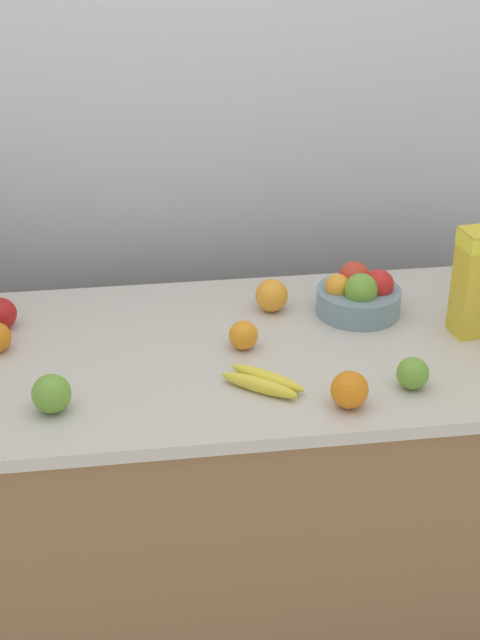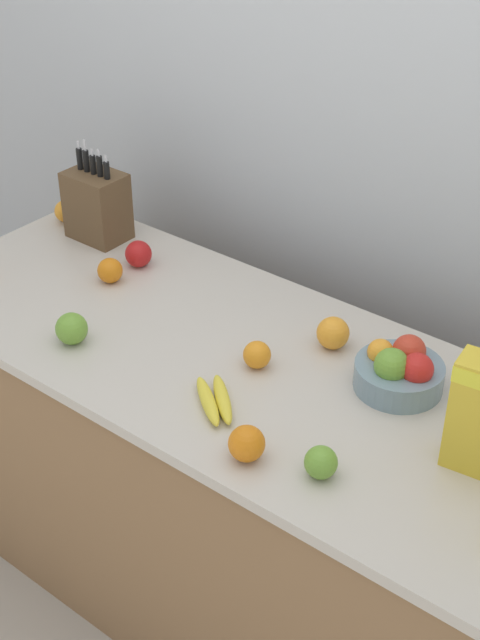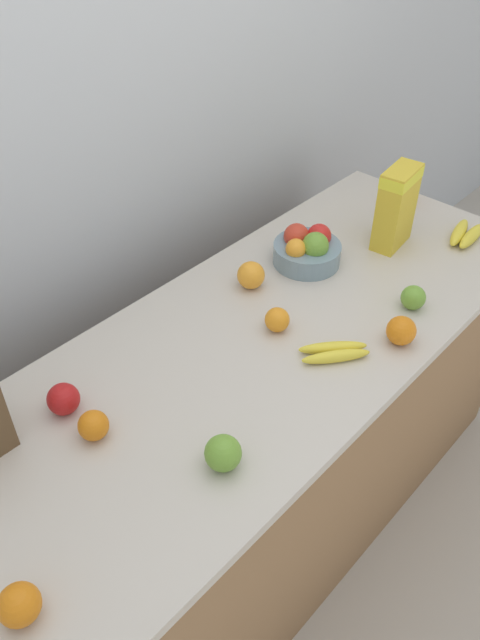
{
  "view_description": "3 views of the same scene",
  "coord_description": "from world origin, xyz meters",
  "px_view_note": "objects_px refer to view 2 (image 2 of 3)",
  "views": [
    {
      "loc": [
        -0.22,
        -1.79,
        1.88
      ],
      "look_at": [
        0.03,
        -0.03,
        0.95
      ],
      "focal_mm": 50.0,
      "sensor_mm": 36.0,
      "label": 1
    },
    {
      "loc": [
        1.09,
        -1.4,
        2.15
      ],
      "look_at": [
        -0.01,
        -0.01,
        0.98
      ],
      "focal_mm": 50.0,
      "sensor_mm": 36.0,
      "label": 2
    },
    {
      "loc": [
        -0.98,
        -0.81,
        1.98
      ],
      "look_at": [
        -0.05,
        0.05,
        0.92
      ],
      "focal_mm": 35.0,
      "sensor_mm": 36.0,
      "label": 3
    }
  ],
  "objects_px": {
    "apple_rightmost": "(138,254)",
    "orange_back_center": "(247,444)",
    "fruit_bowl": "(400,370)",
    "orange_front_right": "(257,355)",
    "banana_bunch_right": "(215,400)",
    "knife_block": "(97,205)",
    "orange_mid_right": "(65,211)",
    "apple_leftmost": "(72,329)",
    "orange_front_center": "(110,270)",
    "apple_middle": "(321,462)",
    "orange_near_bowl": "(333,333)"
  },
  "relations": [
    {
      "from": "apple_leftmost",
      "to": "apple_rightmost",
      "type": "bearing_deg",
      "value": 109.8
    },
    {
      "from": "apple_rightmost",
      "to": "orange_mid_right",
      "type": "height_order",
      "value": "apple_rightmost"
    },
    {
      "from": "apple_rightmost",
      "to": "banana_bunch_right",
      "type": "bearing_deg",
      "value": -31.6
    },
    {
      "from": "orange_front_center",
      "to": "orange_mid_right",
      "type": "bearing_deg",
      "value": 154.79
    },
    {
      "from": "fruit_bowl",
      "to": "orange_back_center",
      "type": "height_order",
      "value": "fruit_bowl"
    },
    {
      "from": "orange_front_center",
      "to": "banana_bunch_right",
      "type": "bearing_deg",
      "value": -22.76
    },
    {
      "from": "orange_front_right",
      "to": "orange_front_center",
      "type": "height_order",
      "value": "orange_front_center"
    },
    {
      "from": "orange_near_bowl",
      "to": "apple_middle",
      "type": "bearing_deg",
      "value": -59.64
    },
    {
      "from": "orange_front_right",
      "to": "apple_rightmost",
      "type": "bearing_deg",
      "value": 162.43
    },
    {
      "from": "knife_block",
      "to": "orange_mid_right",
      "type": "distance_m",
      "value": 0.17
    },
    {
      "from": "apple_leftmost",
      "to": "orange_near_bowl",
      "type": "distance_m",
      "value": 0.65
    },
    {
      "from": "apple_rightmost",
      "to": "orange_front_center",
      "type": "relative_size",
      "value": 1.09
    },
    {
      "from": "knife_block",
      "to": "orange_front_center",
      "type": "xyz_separation_m",
      "value": [
        0.22,
        -0.17,
        -0.07
      ]
    },
    {
      "from": "fruit_bowl",
      "to": "banana_bunch_right",
      "type": "relative_size",
      "value": 1.14
    },
    {
      "from": "fruit_bowl",
      "to": "orange_mid_right",
      "type": "relative_size",
      "value": 3.05
    },
    {
      "from": "knife_block",
      "to": "orange_near_bowl",
      "type": "bearing_deg",
      "value": -3.31
    },
    {
      "from": "orange_front_center",
      "to": "apple_rightmost",
      "type": "bearing_deg",
      "value": 89.9
    },
    {
      "from": "apple_rightmost",
      "to": "orange_back_center",
      "type": "relative_size",
      "value": 0.98
    },
    {
      "from": "orange_near_bowl",
      "to": "orange_back_center",
      "type": "bearing_deg",
      "value": -79.51
    },
    {
      "from": "orange_mid_right",
      "to": "orange_front_center",
      "type": "bearing_deg",
      "value": -25.21
    },
    {
      "from": "banana_bunch_right",
      "to": "orange_front_right",
      "type": "bearing_deg",
      "value": 95.62
    },
    {
      "from": "apple_leftmost",
      "to": "banana_bunch_right",
      "type": "bearing_deg",
      "value": 3.42
    },
    {
      "from": "orange_front_right",
      "to": "orange_mid_right",
      "type": "bearing_deg",
      "value": 165.57
    },
    {
      "from": "apple_rightmost",
      "to": "apple_middle",
      "type": "bearing_deg",
      "value": -23.98
    },
    {
      "from": "fruit_bowl",
      "to": "apple_leftmost",
      "type": "height_order",
      "value": "fruit_bowl"
    },
    {
      "from": "banana_bunch_right",
      "to": "apple_leftmost",
      "type": "xyz_separation_m",
      "value": [
        -0.44,
        -0.03,
        0.02
      ]
    },
    {
      "from": "apple_rightmost",
      "to": "apple_middle",
      "type": "distance_m",
      "value": 0.98
    },
    {
      "from": "apple_leftmost",
      "to": "orange_near_bowl",
      "type": "relative_size",
      "value": 0.99
    },
    {
      "from": "fruit_bowl",
      "to": "apple_leftmost",
      "type": "xyz_separation_m",
      "value": [
        -0.74,
        -0.35,
        -0.01
      ]
    },
    {
      "from": "orange_front_right",
      "to": "apple_middle",
      "type": "bearing_deg",
      "value": -33.49
    },
    {
      "from": "apple_rightmost",
      "to": "orange_back_center",
      "type": "height_order",
      "value": "orange_back_center"
    },
    {
      "from": "knife_block",
      "to": "apple_leftmost",
      "type": "xyz_separation_m",
      "value": [
        0.36,
        -0.44,
        -0.07
      ]
    },
    {
      "from": "orange_front_right",
      "to": "banana_bunch_right",
      "type": "bearing_deg",
      "value": -84.38
    },
    {
      "from": "fruit_bowl",
      "to": "orange_mid_right",
      "type": "height_order",
      "value": "fruit_bowl"
    },
    {
      "from": "knife_block",
      "to": "apple_leftmost",
      "type": "distance_m",
      "value": 0.57
    },
    {
      "from": "banana_bunch_right",
      "to": "apple_middle",
      "type": "distance_m",
      "value": 0.32
    },
    {
      "from": "knife_block",
      "to": "apple_middle",
      "type": "height_order",
      "value": "knife_block"
    },
    {
      "from": "orange_near_bowl",
      "to": "orange_front_center",
      "type": "distance_m",
      "value": 0.67
    },
    {
      "from": "orange_near_bowl",
      "to": "apple_leftmost",
      "type": "bearing_deg",
      "value": -143.41
    },
    {
      "from": "fruit_bowl",
      "to": "orange_front_right",
      "type": "height_order",
      "value": "fruit_bowl"
    },
    {
      "from": "apple_middle",
      "to": "orange_front_center",
      "type": "xyz_separation_m",
      "value": [
        -0.9,
        0.29,
        0.0
      ]
    },
    {
      "from": "orange_front_right",
      "to": "orange_near_bowl",
      "type": "xyz_separation_m",
      "value": [
        0.1,
        0.18,
        0.01
      ]
    },
    {
      "from": "apple_middle",
      "to": "orange_mid_right",
      "type": "height_order",
      "value": "apple_middle"
    },
    {
      "from": "knife_block",
      "to": "apple_rightmost",
      "type": "distance_m",
      "value": 0.23
    },
    {
      "from": "banana_bunch_right",
      "to": "orange_near_bowl",
      "type": "relative_size",
      "value": 2.22
    },
    {
      "from": "apple_middle",
      "to": "orange_mid_right",
      "type": "relative_size",
      "value": 1.03
    },
    {
      "from": "apple_leftmost",
      "to": "orange_back_center",
      "type": "bearing_deg",
      "value": -6.36
    },
    {
      "from": "knife_block",
      "to": "orange_mid_right",
      "type": "xyz_separation_m",
      "value": [
        -0.16,
        0.01,
        -0.07
      ]
    },
    {
      "from": "apple_rightmost",
      "to": "orange_near_bowl",
      "type": "xyz_separation_m",
      "value": [
        0.66,
        0.0,
        0.0
      ]
    },
    {
      "from": "fruit_bowl",
      "to": "banana_bunch_right",
      "type": "xyz_separation_m",
      "value": [
        -0.29,
        -0.32,
        -0.03
      ]
    }
  ]
}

